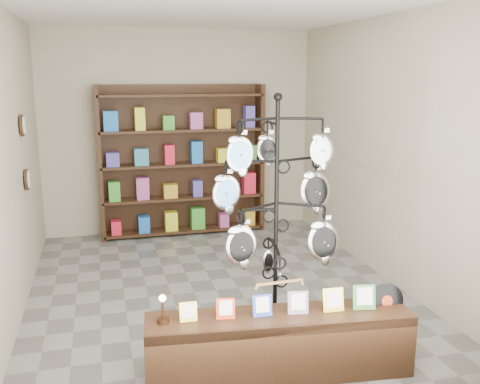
% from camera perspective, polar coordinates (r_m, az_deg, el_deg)
% --- Properties ---
extents(ground, '(5.00, 5.00, 0.00)m').
position_cam_1_polar(ground, '(6.04, -2.53, -10.40)').
color(ground, slate).
rests_on(ground, ground).
extents(room_envelope, '(5.00, 5.00, 5.00)m').
position_cam_1_polar(room_envelope, '(5.59, -2.71, 7.36)').
color(room_envelope, '#A99F88').
rests_on(room_envelope, ground).
extents(display_tree, '(1.13, 0.95, 2.20)m').
position_cam_1_polar(display_tree, '(4.54, 3.90, -1.24)').
color(display_tree, black).
rests_on(display_tree, ground).
extents(front_shelf, '(2.12, 0.64, 0.74)m').
position_cam_1_polar(front_shelf, '(4.40, 4.23, -15.89)').
color(front_shelf, black).
rests_on(front_shelf, ground).
extents(back_shelving, '(2.42, 0.36, 2.20)m').
position_cam_1_polar(back_shelving, '(7.93, -6.15, 2.85)').
color(back_shelving, black).
rests_on(back_shelving, ground).
extents(wall_clocks, '(0.03, 0.24, 0.84)m').
position_cam_1_polar(wall_clocks, '(6.35, -21.98, 3.90)').
color(wall_clocks, black).
rests_on(wall_clocks, ground).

